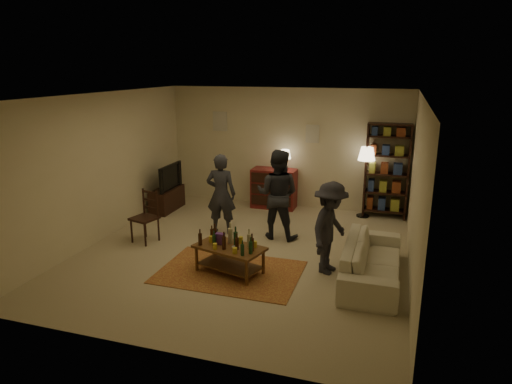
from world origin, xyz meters
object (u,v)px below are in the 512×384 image
at_px(coffee_table, 230,249).
at_px(dresser, 274,187).
at_px(person_right, 278,194).
at_px(sofa, 372,261).
at_px(bookshelf, 387,170).
at_px(person_left, 221,194).
at_px(person_by_sofa, 330,228).
at_px(tv_stand, 167,193).
at_px(dining_chair, 147,214).
at_px(floor_lamp, 367,158).

distance_m(coffee_table, dresser, 3.55).
bearing_deg(person_right, sofa, 146.92).
relative_size(bookshelf, person_right, 1.19).
relative_size(person_left, person_right, 0.92).
xyz_separation_m(sofa, person_left, (-2.93, 1.22, 0.48)).
xyz_separation_m(person_left, person_by_sofa, (2.27, -1.15, -0.05)).
distance_m(dresser, person_by_sofa, 3.51).
height_order(tv_stand, person_by_sofa, person_by_sofa).
bearing_deg(tv_stand, person_right, -17.87).
bearing_deg(coffee_table, dining_chair, 157.09).
xyz_separation_m(floor_lamp, person_right, (-1.46, -1.76, -0.44)).
bearing_deg(tv_stand, coffee_table, -46.41).
distance_m(coffee_table, dining_chair, 2.11).
distance_m(tv_stand, dresser, 2.43).
relative_size(coffee_table, dresser, 0.88).
bearing_deg(dining_chair, person_right, 36.42).
bearing_deg(coffee_table, sofa, 11.18).
bearing_deg(floor_lamp, person_left, -144.37).
xyz_separation_m(floor_lamp, sofa, (0.38, -3.05, -0.98)).
relative_size(dining_chair, dresser, 0.72).
xyz_separation_m(dining_chair, bookshelf, (4.14, 2.78, 0.52)).
xyz_separation_m(sofa, person_by_sofa, (-0.67, 0.07, 0.43)).
xyz_separation_m(coffee_table, bookshelf, (2.19, 3.60, 0.64)).
distance_m(floor_lamp, person_right, 2.32).
bearing_deg(person_by_sofa, dresser, 44.28).
xyz_separation_m(bookshelf, person_by_sofa, (-0.71, -3.11, -0.30)).
bearing_deg(dresser, person_right, -72.97).
bearing_deg(dining_chair, dresser, 72.72).
height_order(sofa, person_by_sofa, person_by_sofa).
bearing_deg(tv_stand, person_by_sofa, -28.17).
height_order(tv_stand, person_left, person_left).
distance_m(sofa, person_by_sofa, 0.80).
xyz_separation_m(dresser, sofa, (2.39, -3.11, -0.17)).
bearing_deg(person_by_sofa, bookshelf, 1.83).
height_order(floor_lamp, person_by_sofa, floor_lamp).
bearing_deg(coffee_table, floor_lamp, 62.99).
bearing_deg(bookshelf, coffee_table, -121.31).
xyz_separation_m(coffee_table, dining_chair, (-1.94, 0.82, 0.12)).
distance_m(dresser, person_right, 1.94).
bearing_deg(coffee_table, person_left, 115.66).
bearing_deg(dining_chair, sofa, 9.19).
bearing_deg(coffee_table, bookshelf, 58.69).
height_order(bookshelf, floor_lamp, bookshelf).
bearing_deg(person_left, dining_chair, 27.45).
distance_m(coffee_table, person_left, 1.86).
relative_size(coffee_table, floor_lamp, 0.78).
relative_size(coffee_table, bookshelf, 0.59).
relative_size(person_right, person_by_sofa, 1.15).
height_order(sofa, person_right, person_right).
relative_size(sofa, person_right, 1.23).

